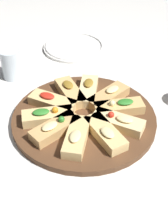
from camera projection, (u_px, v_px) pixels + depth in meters
name	position (u px, v px, depth m)	size (l,w,h in m)	color
ground_plane	(84.00, 121.00, 0.86)	(3.00, 3.00, 0.00)	silver
serving_board	(84.00, 118.00, 0.85)	(0.39, 0.39, 0.02)	#51331E
focaccia_slice_0	(52.00, 102.00, 0.87)	(0.11, 0.14, 0.04)	#DBB775
focaccia_slice_1	(48.00, 116.00, 0.82)	(0.14, 0.10, 0.04)	#DBB775
focaccia_slice_2	(55.00, 128.00, 0.79)	(0.14, 0.07, 0.04)	tan
focaccia_slice_3	(77.00, 137.00, 0.76)	(0.13, 0.13, 0.04)	#DBB775
focaccia_slice_4	(104.00, 134.00, 0.77)	(0.06, 0.14, 0.04)	#DBB775
focaccia_slice_5	(118.00, 122.00, 0.81)	(0.11, 0.14, 0.04)	#E5C689
focaccia_slice_6	(119.00, 107.00, 0.85)	(0.14, 0.10, 0.04)	tan
focaccia_slice_7	(108.00, 96.00, 0.89)	(0.14, 0.08, 0.04)	tan
focaccia_slice_8	(88.00, 91.00, 0.91)	(0.12, 0.14, 0.04)	#E5C689
focaccia_slice_9	(70.00, 92.00, 0.91)	(0.07, 0.14, 0.04)	tan
plate_right	(74.00, 47.00, 1.17)	(0.23, 0.23, 0.02)	white
water_glass	(11.00, 64.00, 1.00)	(0.06, 0.06, 0.10)	silver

